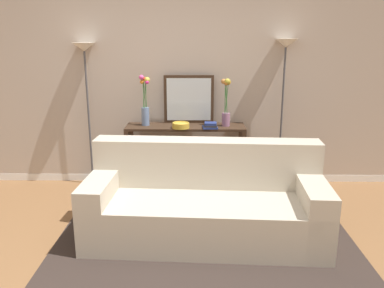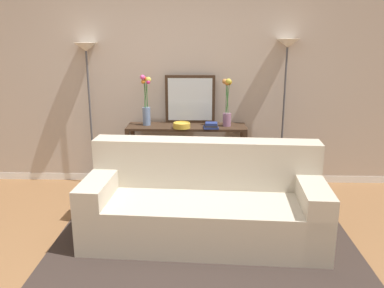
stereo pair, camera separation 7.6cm
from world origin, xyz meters
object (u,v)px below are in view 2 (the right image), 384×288
at_px(floor_lamp_right, 286,72).
at_px(wall_mirror, 190,99).
at_px(book_stack, 211,126).
at_px(fruit_bowl, 182,125).
at_px(book_row_under_console, 151,183).
at_px(floor_lamp_left, 88,75).
at_px(vase_tall_flowers, 146,105).
at_px(vase_short_flowers, 227,104).
at_px(console_table, 187,145).
at_px(couch, 204,205).

bearing_deg(floor_lamp_right, wall_mirror, 178.58).
bearing_deg(floor_lamp_right, book_stack, -163.26).
height_order(fruit_bowl, book_row_under_console, fruit_bowl).
xyz_separation_m(floor_lamp_left, fruit_bowl, (1.14, -0.26, -0.56)).
relative_size(floor_lamp_left, fruit_bowl, 8.74).
height_order(vase_tall_flowers, vase_short_flowers, vase_tall_flowers).
relative_size(console_table, floor_lamp_right, 0.79).
bearing_deg(floor_lamp_left, console_table, -6.37).
xyz_separation_m(console_table, floor_lamp_left, (-1.19, 0.13, 0.83)).
bearing_deg(wall_mirror, book_row_under_console, -161.43).
bearing_deg(book_row_under_console, vase_short_flowers, -0.17).
relative_size(couch, book_row_under_console, 7.99).
bearing_deg(book_stack, vase_short_flowers, 34.35).
bearing_deg(vase_short_flowers, wall_mirror, 159.65).
bearing_deg(couch, floor_lamp_left, 135.69).
bearing_deg(fruit_bowl, floor_lamp_right, 11.85).
distance_m(floor_lamp_right, fruit_bowl, 1.38).
height_order(console_table, book_stack, book_stack).
bearing_deg(vase_short_flowers, console_table, 179.67).
xyz_separation_m(wall_mirror, fruit_bowl, (-0.09, -0.28, -0.26)).
distance_m(console_table, book_row_under_console, 0.67).
xyz_separation_m(vase_short_flowers, book_row_under_console, (-0.92, 0.00, -1.00)).
relative_size(wall_mirror, fruit_bowl, 3.01).
bearing_deg(book_stack, floor_lamp_left, 169.92).
bearing_deg(console_table, vase_tall_flowers, 177.25).
relative_size(console_table, vase_short_flowers, 2.51).
relative_size(couch, console_table, 1.55).
bearing_deg(book_stack, floor_lamp_right, 16.74).
xyz_separation_m(couch, floor_lamp_right, (0.95, 1.38, 1.10)).
distance_m(floor_lamp_left, book_row_under_console, 1.53).
bearing_deg(fruit_bowl, book_row_under_console, 162.49).
bearing_deg(floor_lamp_right, fruit_bowl, -168.15).
distance_m(wall_mirror, book_row_under_console, 1.15).
relative_size(floor_lamp_left, vase_short_flowers, 3.10).
distance_m(vase_short_flowers, book_row_under_console, 1.36).
height_order(floor_lamp_right, vase_tall_flowers, floor_lamp_right).
relative_size(vase_tall_flowers, vase_short_flowers, 1.06).
bearing_deg(floor_lamp_right, console_table, -173.51).
bearing_deg(fruit_bowl, couch, -76.47).
bearing_deg(vase_short_flowers, fruit_bowl, -167.23).
distance_m(floor_lamp_right, vase_tall_flowers, 1.70).
bearing_deg(book_stack, console_table, 155.89).
bearing_deg(book_row_under_console, fruit_bowl, -17.51).
relative_size(floor_lamp_right, fruit_bowl, 8.97).
distance_m(console_table, vase_tall_flowers, 0.68).
distance_m(vase_short_flowers, book_stack, 0.32).
distance_m(vase_tall_flowers, vase_short_flowers, 0.96).
distance_m(couch, book_row_under_console, 1.43).
xyz_separation_m(floor_lamp_right, fruit_bowl, (-1.22, -0.26, -0.59)).
distance_m(floor_lamp_right, book_stack, 1.09).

